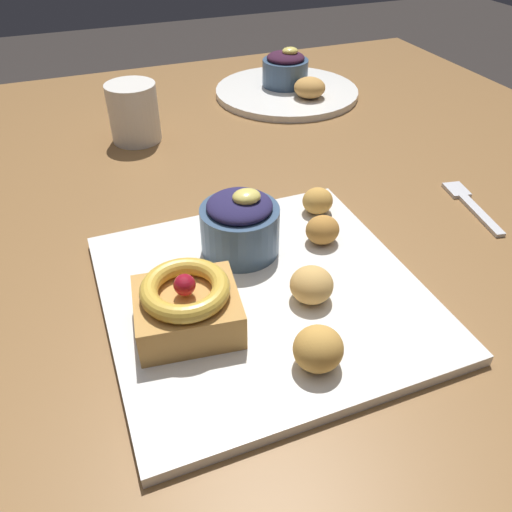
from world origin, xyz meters
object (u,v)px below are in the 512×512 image
Objects in this scene: fritter_front at (312,285)px; fritter_back at (322,230)px; back_ramekin at (285,69)px; fritter_middle at (318,201)px; cake_slice at (187,305)px; fork at (470,203)px; front_plate at (263,294)px; back_pastry at (310,88)px; back_plate at (287,92)px; fritter_extra at (318,349)px; berry_ramekin at (240,224)px; coffee_mug at (134,113)px.

fritter_front reaches higher than fritter_back.
fritter_back is at bearing -109.27° from back_ramekin.
fritter_back is at bearing -111.84° from fritter_middle.
back_ramekin is (0.22, 0.56, 0.01)m from fritter_front.
fork is (0.40, 0.09, -0.04)m from cake_slice.
fritter_middle is (0.11, 0.11, 0.02)m from front_plate.
back_pastry is (0.27, 0.46, 0.02)m from front_plate.
fritter_front is at bearing -3.28° from cake_slice.
back_ramekin reaches higher than fritter_front.
fritter_back is 0.51m from back_ramekin.
back_plate is 2.12× the size of fork.
fritter_extra reaches higher than back_plate.
cake_slice reaches higher than front_plate.
back_plate is (0.34, 0.53, -0.03)m from cake_slice.
front_plate is 0.59m from back_ramekin.
berry_ramekin is at bearing 91.54° from fritter_extra.
fritter_back reaches higher than front_plate.
coffee_mug reaches higher than berry_ramekin.
front_plate is 0.53m from back_pastry.
fritter_extra is at bearing -88.46° from berry_ramekin.
coffee_mug is (-0.36, 0.35, 0.04)m from fork.
berry_ramekin reaches higher than fritter_front.
fritter_middle is at bearing -108.91° from back_ramekin.
back_ramekin reaches higher than fork.
back_plate is 0.32m from coffee_mug.
cake_slice is 0.24m from fritter_middle.
fritter_extra is 0.62m from back_pastry.
berry_ramekin is 0.95× the size of coffee_mug.
cake_slice reaches higher than fritter_front.
cake_slice is at bearing -132.21° from berry_ramekin.
cake_slice is at bearing 113.46° from fork.
coffee_mug is (-0.08, 0.45, 0.01)m from fritter_front.
fork is (0.04, -0.39, -0.03)m from back_pastry.
front_plate is at bearing 112.84° from fork.
back_pastry is at bearing 58.99° from front_plate.
fritter_back is at bearing -109.51° from back_plate.
cake_slice is 2.41× the size of fritter_front.
back_pastry is at bearing 6.58° from coffee_mug.
coffee_mug reaches higher than fritter_extra.
fritter_extra is (-0.03, -0.08, 0.00)m from fritter_front.
fritter_extra reaches higher than fork.
back_ramekin reaches higher than front_plate.
berry_ramekin is at bearing 100.11° from fork.
coffee_mug is (-0.05, 0.52, 0.01)m from fritter_extra.
cake_slice is 0.12m from fritter_front.
berry_ramekin is at bearing -82.11° from coffee_mug.
fritter_back is at bearing -69.40° from coffee_mug.
front_plate is 0.05m from fritter_front.
fritter_extra is at bearing -43.05° from cake_slice.
back_pastry is (0.27, 0.56, -0.00)m from fritter_extra.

